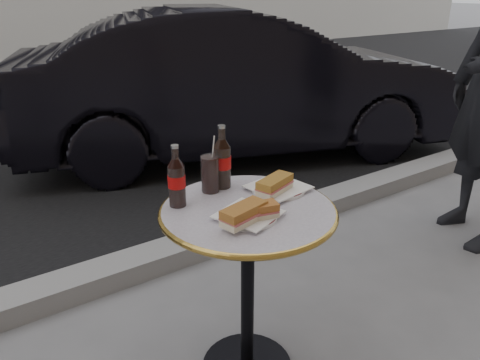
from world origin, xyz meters
TOP-DOWN VIEW (x-y plane):
  - asphalt_road at (0.00, 5.00)m, footprint 40.00×8.00m
  - curb at (0.00, 0.90)m, footprint 40.00×0.20m
  - bistro_table at (0.00, 0.00)m, footprint 0.62×0.62m
  - plate_left at (-0.04, -0.06)m, footprint 0.23×0.23m
  - plate_right at (0.18, 0.06)m, footprint 0.21×0.21m
  - sandwich_left_a at (-0.09, -0.10)m, footprint 0.17×0.11m
  - sandwich_left_b at (-0.03, -0.10)m, footprint 0.15×0.09m
  - sandwich_right at (0.14, 0.03)m, footprint 0.17×0.12m
  - cola_bottle_left at (-0.19, 0.16)m, footprint 0.08×0.08m
  - cola_bottle_right at (0.03, 0.21)m, footprint 0.07×0.07m
  - cola_glass at (-0.03, 0.20)m, footprint 0.08×0.08m
  - parked_car at (1.51, 2.26)m, footprint 2.59×4.12m

SIDE VIEW (x-z plane):
  - asphalt_road at x=0.00m, z-range 0.00..0.00m
  - curb at x=0.00m, z-range -0.01..0.11m
  - bistro_table at x=0.00m, z-range 0.00..0.73m
  - parked_car at x=1.51m, z-range 0.00..1.28m
  - plate_left at x=-0.04m, z-range 0.73..0.74m
  - plate_right at x=0.18m, z-range 0.73..0.74m
  - sandwich_left_b at x=-0.03m, z-range 0.74..0.79m
  - sandwich_right at x=0.14m, z-range 0.74..0.80m
  - sandwich_left_a at x=-0.09m, z-range 0.74..0.80m
  - cola_glass at x=-0.03m, z-range 0.73..0.87m
  - cola_bottle_left at x=-0.19m, z-range 0.73..0.96m
  - cola_bottle_right at x=0.03m, z-range 0.73..0.98m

